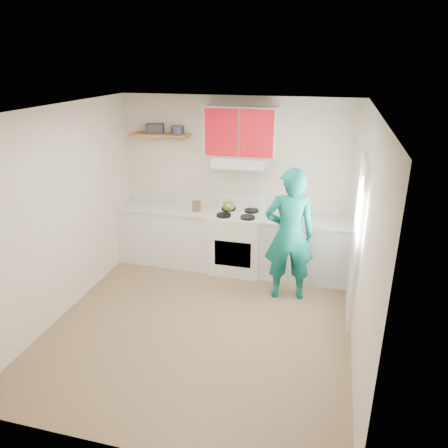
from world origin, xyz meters
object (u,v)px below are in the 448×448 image
(person, at_px, (289,235))
(kettle, at_px, (229,206))
(stove, at_px, (237,242))
(tin, at_px, (178,130))
(crock, at_px, (197,207))

(person, bearing_deg, kettle, -46.68)
(stove, relative_size, kettle, 5.11)
(tin, relative_size, person, 0.10)
(crock, distance_m, person, 1.60)
(stove, height_order, tin, tin)
(stove, distance_m, tin, 1.92)
(stove, relative_size, tin, 4.81)
(tin, distance_m, kettle, 1.37)
(crock, relative_size, person, 0.09)
(crock, bearing_deg, kettle, 14.00)
(kettle, distance_m, person, 1.24)
(crock, bearing_deg, person, -22.22)
(crock, bearing_deg, tin, 147.89)
(kettle, bearing_deg, stove, -29.14)
(crock, bearing_deg, stove, 1.31)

